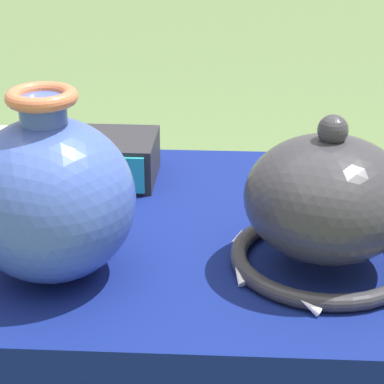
{
  "coord_description": "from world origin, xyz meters",
  "views": [
    {
      "loc": [
        0.01,
        -0.96,
        1.24
      ],
      "look_at": [
        -0.04,
        -0.09,
        0.85
      ],
      "focal_mm": 70.0,
      "sensor_mm": 36.0,
      "label": 1
    }
  ],
  "objects": [
    {
      "name": "display_table",
      "position": [
        0.0,
        -0.01,
        0.67
      ],
      "size": [
        1.06,
        0.61,
        0.76
      ],
      "color": "brown",
      "rests_on": "ground_plane"
    },
    {
      "name": "vase_tall_bulbous",
      "position": [
        -0.21,
        -0.14,
        0.87
      ],
      "size": [
        0.21,
        0.21,
        0.24
      ],
      "color": "#3851A8",
      "rests_on": "display_table"
    },
    {
      "name": "vase_dome_bell",
      "position": [
        0.13,
        -0.11,
        0.84
      ],
      "size": [
        0.25,
        0.25,
        0.2
      ],
      "color": "#2D2D33",
      "rests_on": "display_table"
    },
    {
      "name": "mosaic_tile_box",
      "position": [
        -0.19,
        0.16,
        0.8
      ],
      "size": [
        0.17,
        0.14,
        0.07
      ],
      "rotation": [
        0.0,
        0.0,
        -0.01
      ],
      "color": "#232328",
      "rests_on": "display_table"
    }
  ]
}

